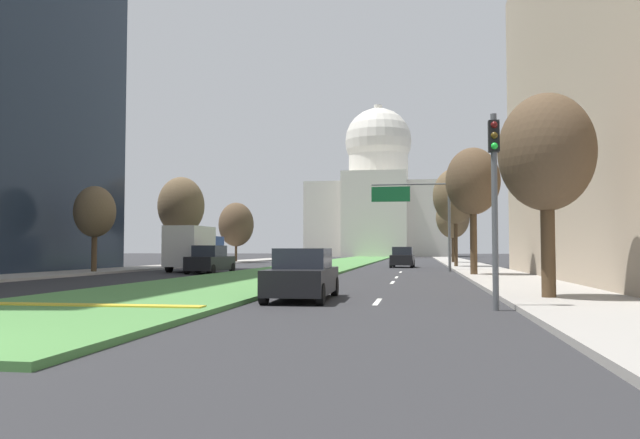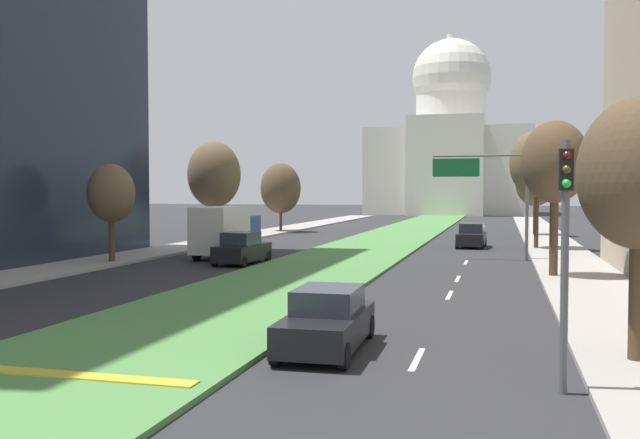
# 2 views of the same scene
# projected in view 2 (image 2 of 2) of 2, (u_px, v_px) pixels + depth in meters

# --- Properties ---
(ground_plane) EXTENTS (278.08, 278.08, 0.00)m
(ground_plane) POSITION_uv_depth(u_px,v_px,m) (404.00, 233.00, 69.03)
(ground_plane) COLOR #2B2B2D
(grass_median) EXTENTS (7.28, 113.76, 0.14)m
(grass_median) POSITION_uv_depth(u_px,v_px,m) (395.00, 236.00, 62.92)
(grass_median) COLOR #4C8442
(grass_median) RESTS_ON ground_plane
(median_curb_nose) EXTENTS (6.55, 0.50, 0.04)m
(median_curb_nose) POSITION_uv_depth(u_px,v_px,m) (58.00, 374.00, 15.13)
(median_curb_nose) COLOR gold
(median_curb_nose) RESTS_ON grass_median
(lane_dashes_right) EXTENTS (0.16, 70.34, 0.01)m
(lane_dashes_right) POSITION_uv_depth(u_px,v_px,m) (472.00, 251.00, 48.28)
(lane_dashes_right) COLOR silver
(lane_dashes_right) RESTS_ON ground_plane
(sidewalk_left) EXTENTS (4.00, 113.76, 0.15)m
(sidewalk_left) POSITION_uv_depth(u_px,v_px,m) (234.00, 238.00, 60.15)
(sidewalk_left) COLOR #9E9991
(sidewalk_left) RESTS_ON ground_plane
(sidewalk_right) EXTENTS (4.00, 113.76, 0.15)m
(sidewalk_right) POSITION_uv_depth(u_px,v_px,m) (551.00, 244.00, 53.47)
(sidewalk_right) COLOR #9E9991
(sidewalk_right) RESTS_ON ground_plane
(capitol_building) EXTENTS (29.14, 27.26, 33.34)m
(capitol_building) POSITION_uv_depth(u_px,v_px,m) (450.00, 149.00, 128.87)
(capitol_building) COLOR silver
(capitol_building) RESTS_ON ground_plane
(traffic_light_near_right) EXTENTS (0.28, 0.35, 5.20)m
(traffic_light_near_right) POSITION_uv_depth(u_px,v_px,m) (565.00, 233.00, 14.04)
(traffic_light_near_right) COLOR #515456
(traffic_light_near_right) RESTS_ON ground_plane
(overhead_guide_sign) EXTENTS (5.68, 0.20, 6.50)m
(overhead_guide_sign) POSITION_uv_depth(u_px,v_px,m) (490.00, 183.00, 41.55)
(overhead_guide_sign) COLOR #515456
(overhead_guide_sign) RESTS_ON ground_plane
(street_tree_right_near) EXTENTS (2.90, 2.90, 6.40)m
(street_tree_right_near) POSITION_uv_depth(u_px,v_px,m) (640.00, 176.00, 16.30)
(street_tree_right_near) COLOR #4C3823
(street_tree_right_near) RESTS_ON ground_plane
(street_tree_left_mid) EXTENTS (2.68, 2.68, 5.73)m
(street_tree_left_mid) POSITION_uv_depth(u_px,v_px,m) (111.00, 194.00, 39.51)
(street_tree_left_mid) COLOR #4C3823
(street_tree_left_mid) RESTS_ON ground_plane
(street_tree_right_mid) EXTENTS (3.13, 3.13, 7.52)m
(street_tree_right_mid) POSITION_uv_depth(u_px,v_px,m) (555.00, 163.00, 32.77)
(street_tree_right_mid) COLOR #4C3823
(street_tree_right_mid) RESTS_ON ground_plane
(street_tree_left_far) EXTENTS (4.13, 4.13, 8.05)m
(street_tree_left_far) POSITION_uv_depth(u_px,v_px,m) (214.00, 175.00, 53.77)
(street_tree_left_far) COLOR #4C3823
(street_tree_left_far) RESTS_ON ground_plane
(street_tree_right_far) EXTENTS (3.80, 3.80, 8.49)m
(street_tree_right_far) POSITION_uv_depth(u_px,v_px,m) (537.00, 164.00, 48.76)
(street_tree_right_far) COLOR #4C3823
(street_tree_right_far) RESTS_ON ground_plane
(street_tree_left_distant) EXTENTS (4.11, 4.11, 7.04)m
(street_tree_left_distant) POSITION_uv_depth(u_px,v_px,m) (281.00, 188.00, 70.42)
(street_tree_left_distant) COLOR #4C3823
(street_tree_left_distant) RESTS_ON ground_plane
(street_tree_right_distant) EXTENTS (3.66, 3.66, 7.37)m
(street_tree_right_distant) POSITION_uv_depth(u_px,v_px,m) (535.00, 182.00, 63.97)
(street_tree_right_distant) COLOR #4C3823
(street_tree_right_distant) RESTS_ON ground_plane
(sedan_lead_stopped) EXTENTS (1.97, 4.55, 1.63)m
(sedan_lead_stopped) POSITION_uv_depth(u_px,v_px,m) (327.00, 321.00, 18.06)
(sedan_lead_stopped) COLOR black
(sedan_lead_stopped) RESTS_ON ground_plane
(sedan_midblock) EXTENTS (2.12, 4.55, 1.84)m
(sedan_midblock) POSITION_uv_depth(u_px,v_px,m) (242.00, 249.00, 39.50)
(sedan_midblock) COLOR black
(sedan_midblock) RESTS_ON ground_plane
(sedan_distant) EXTENTS (2.11, 4.48, 1.79)m
(sedan_distant) POSITION_uv_depth(u_px,v_px,m) (472.00, 236.00, 51.18)
(sedan_distant) COLOR black
(sedan_distant) RESTS_ON ground_plane
(box_truck_delivery) EXTENTS (2.40, 6.40, 3.20)m
(box_truck_delivery) POSITION_uv_depth(u_px,v_px,m) (225.00, 231.00, 43.19)
(box_truck_delivery) COLOR navy
(box_truck_delivery) RESTS_ON ground_plane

